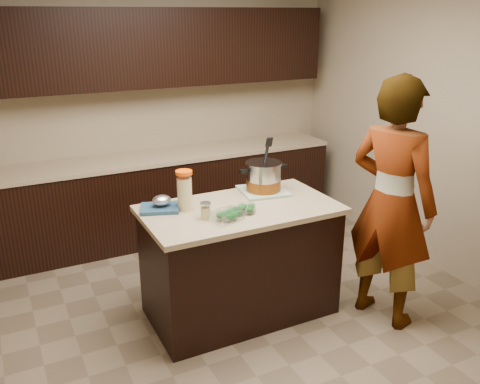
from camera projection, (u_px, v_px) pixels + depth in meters
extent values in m
plane|color=brown|center=(240.00, 311.00, 4.10)|extent=(4.00, 4.00, 0.00)
cube|color=tan|center=(155.00, 106.00, 5.33)|extent=(4.00, 0.04, 2.70)
cube|color=tan|center=(471.00, 266.00, 1.96)|extent=(4.00, 0.04, 2.70)
cube|color=tan|center=(441.00, 123.00, 4.49)|extent=(0.04, 4.00, 2.70)
cube|color=black|center=(168.00, 197.00, 5.39)|extent=(3.60, 0.60, 0.86)
cube|color=tan|center=(166.00, 156.00, 5.24)|extent=(3.60, 0.63, 0.04)
cube|color=black|center=(157.00, 48.00, 4.98)|extent=(3.60, 0.35, 0.75)
cube|color=black|center=(240.00, 263.00, 3.96)|extent=(1.40, 0.75, 0.86)
cube|color=tan|center=(240.00, 210.00, 3.81)|extent=(1.46, 0.81, 0.04)
cube|color=#547C53|center=(263.00, 191.00, 4.11)|extent=(0.41, 0.41, 0.02)
cylinder|color=#B7B7BC|center=(264.00, 177.00, 4.07)|extent=(0.29, 0.29, 0.22)
cylinder|color=brown|center=(263.00, 185.00, 4.10)|extent=(0.30, 0.30, 0.09)
cylinder|color=#B7B7BC|center=(264.00, 163.00, 4.04)|extent=(0.32, 0.32, 0.01)
cube|color=black|center=(244.00, 171.00, 3.99)|extent=(0.07, 0.04, 0.03)
cube|color=black|center=(283.00, 166.00, 4.11)|extent=(0.07, 0.04, 0.03)
cylinder|color=black|center=(266.00, 157.00, 3.99)|extent=(0.03, 0.12, 0.27)
cylinder|color=#D0C07F|center=(185.00, 194.00, 3.71)|extent=(0.11, 0.11, 0.25)
cylinder|color=white|center=(185.00, 192.00, 3.70)|extent=(0.12, 0.12, 0.28)
cylinder|color=#FF4F05|center=(184.00, 173.00, 3.65)|extent=(0.13, 0.13, 0.02)
cylinder|color=#D0C07F|center=(206.00, 213.00, 3.57)|extent=(0.07, 0.07, 0.08)
cylinder|color=white|center=(206.00, 211.00, 3.57)|extent=(0.08, 0.08, 0.11)
cylinder|color=silver|center=(205.00, 203.00, 3.55)|extent=(0.08, 0.08, 0.02)
cylinder|color=silver|center=(236.00, 211.00, 3.65)|extent=(0.14, 0.14, 0.05)
cylinder|color=silver|center=(247.00, 209.00, 3.68)|extent=(0.15, 0.15, 0.06)
cube|color=silver|center=(227.00, 216.00, 3.54)|extent=(0.24, 0.20, 0.07)
cube|color=navy|center=(160.00, 208.00, 3.74)|extent=(0.33, 0.30, 0.03)
ellipsoid|color=silver|center=(162.00, 201.00, 3.73)|extent=(0.14, 0.12, 0.08)
imported|color=gray|center=(391.00, 203.00, 3.74)|extent=(0.63, 0.79, 1.90)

